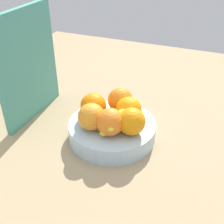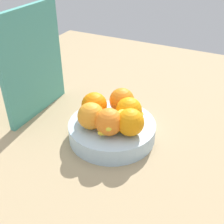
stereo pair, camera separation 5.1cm
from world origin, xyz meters
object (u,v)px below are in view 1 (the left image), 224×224
object	(u,v)px
orange_center	(110,122)
cutting_board	(28,66)
orange_front_left	(93,106)
orange_back_right	(129,110)
orange_front_right	(91,117)
fruit_bowl	(112,130)
banana_bunch	(123,119)
orange_top_stack	(120,100)
orange_back_left	(132,121)

from	to	relation	value
orange_center	cutting_board	world-z (taller)	cutting_board
orange_front_left	orange_back_right	world-z (taller)	same
orange_front_right	fruit_bowl	bearing A→B (deg)	-45.01
banana_bunch	cutting_board	distance (cm)	35.46
orange_center	cutting_board	bearing A→B (deg)	76.58
orange_top_stack	orange_back_left	bearing A→B (deg)	-144.01
banana_bunch	fruit_bowl	bearing A→B (deg)	76.95
orange_back_right	banana_bunch	bearing A→B (deg)	176.12
orange_top_stack	banana_bunch	size ratio (longest dim) A/B	0.44
orange_front_right	orange_back_left	bearing A→B (deg)	-79.49
fruit_bowl	orange_back_right	bearing A→B (deg)	-53.69
orange_back_right	cutting_board	size ratio (longest dim) A/B	0.22
banana_bunch	cutting_board	world-z (taller)	cutting_board
orange_front_left	banana_bunch	bearing A→B (deg)	-100.92
orange_back_left	orange_top_stack	xyz separation A→B (cm)	(9.82, 7.14, 0.00)
orange_front_left	orange_center	size ratio (longest dim) A/B	1.00
banana_bunch	cutting_board	xyz separation A→B (cm)	(3.51, 33.96, 9.56)
orange_back_left	banana_bunch	size ratio (longest dim) A/B	0.44
orange_top_stack	banana_bunch	bearing A→B (deg)	-153.93
orange_front_left	orange_front_right	bearing A→B (deg)	-159.75
cutting_board	orange_top_stack	bearing A→B (deg)	-80.58
orange_back_left	cutting_board	bearing A→B (deg)	82.26
fruit_bowl	orange_front_right	world-z (taller)	orange_front_right
orange_top_stack	orange_back_right	bearing A→B (deg)	-135.27
fruit_bowl	orange_back_right	world-z (taller)	orange_back_right
orange_front_right	orange_back_right	xyz separation A→B (cm)	(7.58, -8.68, 0.00)
orange_front_right	banana_bunch	xyz separation A→B (cm)	(3.65, -8.41, -0.88)
orange_back_left	cutting_board	distance (cm)	38.37
orange_front_left	orange_back_right	xyz separation A→B (cm)	(1.90, -10.78, 0.00)
orange_back_left	cutting_board	xyz separation A→B (cm)	(5.03, 37.03, 8.68)
orange_front_right	orange_back_right	bearing A→B (deg)	-48.86
fruit_bowl	orange_front_left	distance (cm)	9.47
orange_top_stack	cutting_board	size ratio (longest dim) A/B	0.22
orange_front_left	orange_top_stack	xyz separation A→B (cm)	(6.28, -6.45, 0.00)
fruit_bowl	orange_front_left	world-z (taller)	orange_front_left
orange_back_right	banana_bunch	size ratio (longest dim) A/B	0.44
fruit_bowl	orange_center	bearing A→B (deg)	-163.32
orange_back_left	orange_center	bearing A→B (deg)	114.57
orange_top_stack	cutting_board	distance (cm)	31.50
cutting_board	orange_front_right	bearing A→B (deg)	-105.35
orange_front_left	fruit_bowl	bearing A→B (deg)	-99.67
cutting_board	orange_back_right	bearing A→B (deg)	-88.98
orange_front_right	orange_back_right	distance (cm)	11.53
orange_back_right	orange_front_left	bearing A→B (deg)	100.02
fruit_bowl	banana_bunch	size ratio (longest dim) A/B	1.49
orange_front_left	banana_bunch	world-z (taller)	orange_front_left
orange_back_left	orange_back_right	world-z (taller)	same
fruit_bowl	orange_top_stack	xyz separation A→B (cm)	(7.41, 0.20, 6.65)
orange_front_right	orange_center	distance (cm)	6.03
fruit_bowl	orange_front_left	size ratio (longest dim) A/B	3.34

